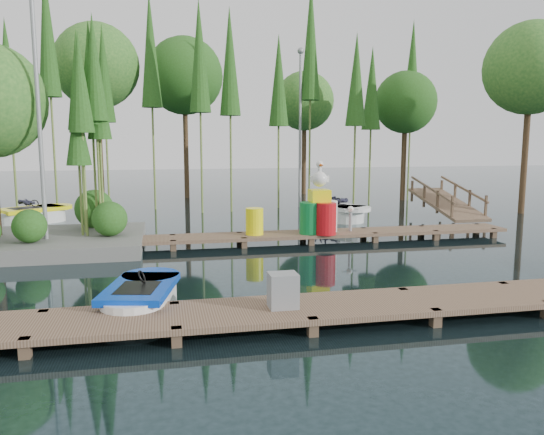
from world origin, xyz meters
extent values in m
plane|color=#1C3035|center=(0.00, 0.00, 0.00)|extent=(90.00, 90.00, 0.00)
cube|color=brown|center=(0.00, -4.50, 0.25)|extent=(18.00, 1.50, 0.10)
cube|color=brown|center=(-4.30, -5.13, 0.05)|extent=(0.16, 0.16, 0.50)
cube|color=brown|center=(-4.30, -3.87, 0.05)|extent=(0.16, 0.16, 0.50)
cube|color=brown|center=(-2.15, -5.13, 0.05)|extent=(0.16, 0.16, 0.50)
cube|color=brown|center=(-2.15, -3.87, 0.05)|extent=(0.16, 0.16, 0.50)
cube|color=brown|center=(0.00, -5.13, 0.05)|extent=(0.16, 0.16, 0.50)
cube|color=brown|center=(0.00, -3.87, 0.05)|extent=(0.16, 0.16, 0.50)
cube|color=brown|center=(2.15, -5.13, 0.05)|extent=(0.16, 0.16, 0.50)
cube|color=brown|center=(2.15, -3.87, 0.05)|extent=(0.16, 0.16, 0.50)
cube|color=brown|center=(4.30, -3.87, 0.05)|extent=(0.16, 0.16, 0.50)
cube|color=brown|center=(1.00, 2.50, 0.25)|extent=(15.00, 1.20, 0.10)
cube|color=brown|center=(-6.10, 2.02, 0.05)|extent=(0.16, 0.16, 0.50)
cube|color=brown|center=(-6.10, 2.98, 0.05)|extent=(0.16, 0.16, 0.50)
cube|color=brown|center=(-4.07, 2.02, 0.05)|extent=(0.16, 0.16, 0.50)
cube|color=brown|center=(-4.07, 2.98, 0.05)|extent=(0.16, 0.16, 0.50)
cube|color=brown|center=(-2.04, 2.02, 0.05)|extent=(0.16, 0.16, 0.50)
cube|color=brown|center=(-2.04, 2.98, 0.05)|extent=(0.16, 0.16, 0.50)
cube|color=brown|center=(-0.01, 2.02, 0.05)|extent=(0.16, 0.16, 0.50)
cube|color=brown|center=(-0.01, 2.98, 0.05)|extent=(0.16, 0.16, 0.50)
cube|color=brown|center=(2.01, 2.02, 0.05)|extent=(0.16, 0.16, 0.50)
cube|color=brown|center=(2.01, 2.98, 0.05)|extent=(0.16, 0.16, 0.50)
cube|color=brown|center=(4.04, 2.02, 0.05)|extent=(0.16, 0.16, 0.50)
cube|color=brown|center=(4.04, 2.98, 0.05)|extent=(0.16, 0.16, 0.50)
cube|color=brown|center=(6.07, 2.02, 0.05)|extent=(0.16, 0.16, 0.50)
cube|color=brown|center=(6.07, 2.98, 0.05)|extent=(0.16, 0.16, 0.50)
cube|color=brown|center=(8.10, 2.02, 0.05)|extent=(0.16, 0.16, 0.50)
cube|color=brown|center=(8.10, 2.98, 0.05)|extent=(0.16, 0.16, 0.50)
cube|color=slate|center=(-6.00, 3.00, 0.18)|extent=(6.20, 4.20, 0.42)
sphere|color=#295E1D|center=(-5.80, 2.00, 0.84)|extent=(0.90, 0.90, 0.90)
sphere|color=#295E1D|center=(-4.40, 4.20, 0.99)|extent=(1.20, 1.20, 1.20)
sphere|color=#295E1D|center=(-3.80, 2.60, 0.89)|extent=(1.00, 1.00, 1.00)
cylinder|color=olive|center=(-4.25, 3.56, 2.97)|extent=(0.07, 0.07, 5.93)
cone|color=#295E1D|center=(-4.25, 3.56, 5.04)|extent=(0.70, 0.70, 2.97)
cylinder|color=olive|center=(-4.57, 3.40, 2.83)|extent=(0.07, 0.07, 5.66)
cone|color=#295E1D|center=(-4.57, 3.40, 4.81)|extent=(0.70, 0.70, 2.83)
cylinder|color=olive|center=(-4.07, 3.59, 2.61)|extent=(0.07, 0.07, 5.22)
cone|color=#295E1D|center=(-4.07, 3.59, 4.44)|extent=(0.70, 0.70, 2.61)
cylinder|color=olive|center=(-4.44, 2.78, 2.76)|extent=(0.07, 0.07, 5.53)
cone|color=#295E1D|center=(-4.44, 2.78, 4.70)|extent=(0.70, 0.70, 2.76)
cylinder|color=olive|center=(-4.59, 2.90, 2.01)|extent=(0.07, 0.07, 4.01)
cone|color=#295E1D|center=(-4.59, 2.90, 3.41)|extent=(0.70, 0.70, 2.01)
cylinder|color=olive|center=(-4.13, 3.45, 3.05)|extent=(0.07, 0.07, 6.11)
cone|color=#295E1D|center=(-4.13, 3.45, 5.19)|extent=(0.70, 0.70, 3.05)
cylinder|color=#46311E|center=(12.74, 6.90, 3.03)|extent=(0.26, 0.26, 6.06)
sphere|color=#427D2C|center=(12.74, 6.90, 6.06)|extent=(3.81, 3.81, 3.81)
cylinder|color=#46311E|center=(9.99, 12.65, 2.51)|extent=(0.26, 0.26, 5.02)
sphere|color=#295E1D|center=(9.99, 12.65, 5.02)|extent=(3.16, 3.16, 3.16)
cylinder|color=#46311E|center=(5.74, 16.70, 2.65)|extent=(0.26, 0.26, 5.31)
sphere|color=#427D2C|center=(5.74, 16.70, 5.31)|extent=(3.34, 3.34, 3.34)
cylinder|color=#46311E|center=(-1.00, 16.03, 3.23)|extent=(0.26, 0.26, 6.46)
sphere|color=#295E1D|center=(-1.00, 16.03, 6.46)|extent=(4.06, 4.06, 4.06)
cylinder|color=#46311E|center=(-5.41, 16.00, 3.43)|extent=(0.26, 0.26, 6.85)
sphere|color=#427D2C|center=(-5.41, 16.00, 6.85)|extent=(4.31, 4.31, 4.31)
cylinder|color=olive|center=(-8.16, 10.23, 3.74)|extent=(0.09, 0.09, 7.48)
cone|color=#295E1D|center=(-8.16, 10.23, 5.83)|extent=(0.90, 0.90, 4.11)
cylinder|color=olive|center=(-6.71, 10.82, 4.83)|extent=(0.09, 0.09, 9.66)
cone|color=#295E1D|center=(-6.71, 10.82, 7.54)|extent=(0.90, 0.90, 5.31)
cylinder|color=olive|center=(-4.68, 11.83, 3.85)|extent=(0.09, 0.09, 7.69)
cone|color=#295E1D|center=(-4.68, 11.83, 6.00)|extent=(0.90, 0.90, 4.23)
cylinder|color=olive|center=(-2.63, 11.48, 4.49)|extent=(0.09, 0.09, 8.99)
cone|color=#295E1D|center=(-2.63, 11.48, 7.01)|extent=(0.90, 0.90, 4.94)
cylinder|color=olive|center=(-0.63, 9.87, 4.22)|extent=(0.09, 0.09, 8.44)
cone|color=#295E1D|center=(-0.63, 9.87, 6.58)|extent=(0.90, 0.90, 4.64)
cylinder|color=olive|center=(0.65, 10.00, 4.11)|extent=(0.09, 0.09, 8.22)
cone|color=#295E1D|center=(0.65, 10.00, 6.41)|extent=(0.90, 0.90, 4.52)
cylinder|color=olive|center=(2.96, 10.87, 3.70)|extent=(0.09, 0.09, 7.41)
cone|color=#295E1D|center=(2.96, 10.87, 5.78)|extent=(0.90, 0.90, 4.07)
cylinder|color=olive|center=(4.49, 11.10, 4.89)|extent=(0.09, 0.09, 9.77)
cone|color=#295E1D|center=(4.49, 11.10, 7.62)|extent=(0.90, 0.90, 5.38)
cylinder|color=olive|center=(6.24, 9.83, 3.70)|extent=(0.09, 0.09, 7.40)
cone|color=#295E1D|center=(6.24, 9.83, 5.77)|extent=(0.90, 0.90, 4.07)
cylinder|color=olive|center=(7.63, 11.42, 3.57)|extent=(0.09, 0.09, 7.14)
cone|color=#295E1D|center=(7.63, 11.42, 5.57)|extent=(0.90, 0.90, 3.93)
cylinder|color=olive|center=(10.17, 12.43, 4.31)|extent=(0.09, 0.09, 8.61)
cone|color=#295E1D|center=(10.17, 12.43, 6.72)|extent=(0.90, 0.90, 4.74)
cylinder|color=gray|center=(-5.50, 2.50, 3.50)|extent=(0.12, 0.12, 7.00)
cylinder|color=gray|center=(4.00, 11.00, 3.50)|extent=(0.12, 0.12, 7.00)
sphere|color=gray|center=(4.00, 11.00, 7.10)|extent=(0.30, 0.30, 0.30)
cube|color=brown|center=(9.00, 6.50, 0.55)|extent=(1.50, 3.94, 0.95)
cube|color=brown|center=(8.30, 4.90, 0.59)|extent=(0.08, 0.08, 0.90)
cube|color=brown|center=(8.30, 6.00, 0.70)|extent=(0.08, 0.08, 0.90)
cube|color=brown|center=(8.30, 7.10, 0.81)|extent=(0.08, 0.08, 0.90)
cube|color=brown|center=(8.30, 8.20, 0.92)|extent=(0.08, 0.08, 0.90)
cube|color=brown|center=(8.30, 6.50, 1.15)|extent=(0.06, 3.54, 0.83)
cube|color=brown|center=(9.70, 4.90, 0.59)|extent=(0.08, 0.08, 0.90)
cube|color=brown|center=(9.70, 6.00, 0.70)|extent=(0.08, 0.08, 0.90)
cube|color=brown|center=(9.70, 7.10, 0.81)|extent=(0.08, 0.08, 0.90)
cube|color=brown|center=(9.70, 8.20, 0.92)|extent=(0.08, 0.08, 0.90)
cube|color=brown|center=(9.70, 6.50, 1.15)|extent=(0.06, 3.54, 0.83)
cube|color=white|center=(-2.74, -3.37, 0.18)|extent=(1.30, 1.31, 0.50)
cylinder|color=white|center=(-2.62, -2.83, 0.18)|extent=(1.30, 1.30, 0.50)
cylinder|color=white|center=(-2.86, -3.91, 0.18)|extent=(1.30, 1.30, 0.50)
cube|color=#073ABE|center=(-2.74, -3.37, 0.45)|extent=(1.49, 2.09, 0.13)
cylinder|color=#073ABE|center=(-2.57, -2.59, 0.45)|extent=(1.32, 1.32, 0.13)
cube|color=black|center=(-2.78, -3.55, 0.50)|extent=(0.85, 1.02, 0.05)
torus|color=black|center=(-2.71, -3.24, 0.64)|extent=(0.19, 0.27, 0.24)
cube|color=white|center=(-7.18, 8.25, 0.21)|extent=(1.79, 1.79, 0.58)
cylinder|color=white|center=(-6.67, 8.64, 0.21)|extent=(1.78, 1.78, 0.58)
cylinder|color=white|center=(-7.68, 7.86, 0.21)|extent=(1.78, 1.78, 0.58)
cube|color=#FFF40D|center=(-7.18, 8.25, 0.53)|extent=(2.54, 2.37, 0.15)
cylinder|color=#FFF40D|center=(-6.44, 8.82, 0.53)|extent=(1.82, 1.82, 0.15)
cube|color=black|center=(-7.34, 8.12, 0.58)|extent=(1.31, 1.26, 0.06)
torus|color=black|center=(-7.05, 8.35, 0.74)|extent=(0.33, 0.30, 0.28)
imported|color=#1E1E2D|center=(-7.39, 8.09, 0.83)|extent=(0.57, 0.55, 1.03)
cube|color=white|center=(4.26, 6.66, 0.22)|extent=(1.79, 1.79, 0.60)
cylinder|color=white|center=(4.60, 6.10, 0.22)|extent=(1.78, 1.78, 0.60)
cylinder|color=white|center=(3.92, 7.22, 0.22)|extent=(1.78, 1.78, 0.60)
cube|color=white|center=(4.26, 6.66, 0.54)|extent=(2.31, 2.62, 0.15)
cylinder|color=white|center=(4.75, 5.84, 0.54)|extent=(1.82, 1.82, 0.15)
cube|color=black|center=(4.15, 6.85, 0.59)|extent=(1.24, 1.33, 0.07)
torus|color=black|center=(4.34, 6.52, 0.76)|extent=(0.29, 0.34, 0.29)
imported|color=#1E1E2D|center=(4.12, 6.89, 0.81)|extent=(0.50, 0.54, 0.98)
imported|color=#1E1E2D|center=(4.64, 6.76, 0.75)|extent=(0.38, 0.42, 0.74)
cube|color=gray|center=(-0.35, -4.50, 0.60)|extent=(0.48, 0.41, 0.59)
cylinder|color=#FFF40D|center=(0.38, 2.50, 0.70)|extent=(0.53, 0.53, 0.80)
cylinder|color=#0C7230|center=(2.04, 2.29, 0.78)|extent=(0.64, 0.64, 0.96)
cylinder|color=silver|center=(2.68, 2.61, 0.78)|extent=(0.64, 0.64, 0.96)
cylinder|color=red|center=(2.47, 2.08, 0.78)|extent=(0.64, 0.64, 0.96)
cube|color=#FFF40D|center=(2.36, 2.40, 1.44)|extent=(0.58, 0.58, 0.37)
sphere|color=white|center=(2.36, 2.40, 1.95)|extent=(0.47, 0.47, 0.47)
cylinder|color=white|center=(2.36, 2.40, 2.21)|extent=(0.11, 0.11, 0.32)
sphere|color=white|center=(2.36, 2.40, 2.39)|extent=(0.21, 0.21, 0.21)
cone|color=#FF5B0D|center=(2.36, 2.19, 2.37)|extent=(0.11, 0.32, 0.11)
cube|color=white|center=(2.36, 2.40, 1.95)|extent=(0.58, 0.06, 0.19)
cylinder|color=gray|center=(3.41, 2.50, 0.59)|extent=(0.10, 0.10, 0.59)
sphere|color=white|center=(3.41, 2.50, 0.99)|extent=(0.20, 0.20, 0.20)
cube|color=gray|center=(3.41, 2.50, 0.99)|extent=(0.49, 0.04, 0.04)
cone|color=#FF5B0D|center=(3.41, 2.38, 0.99)|extent=(0.04, 0.10, 0.04)
camera|label=1|loc=(-2.29, -12.96, 3.12)|focal=35.00mm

